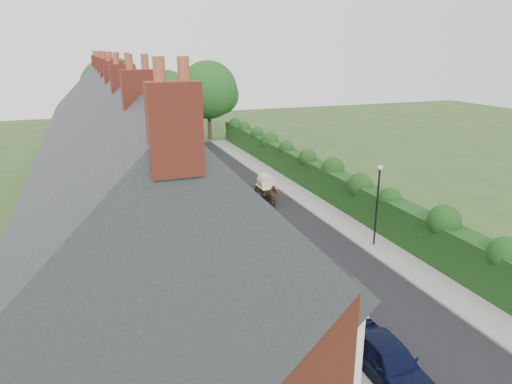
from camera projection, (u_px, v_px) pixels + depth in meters
The scene contains 24 objects.
ground at pixel (362, 286), 23.44m from camera, with size 140.00×140.00×0.00m, color #2D4C1E.
road at pixel (272, 216), 33.12m from camera, with size 6.00×58.00×0.02m, color black.
pavement_hedge_side at pixel (322, 209), 34.46m from camera, with size 2.20×58.00×0.12m, color #999591.
pavement_house_side at pixel (221, 222), 31.83m from camera, with size 1.70×58.00×0.12m, color #999591.
kerb_hedge_side at pixel (310, 211), 34.11m from camera, with size 0.18×58.00×0.13m, color gray.
kerb_house_side at pixel (232, 221), 32.09m from camera, with size 0.18×58.00×0.13m, color gray.
hedge at pixel (344, 187), 34.59m from camera, with size 2.10×58.00×2.85m.
terrace_row at pixel (120, 173), 27.44m from camera, with size 9.05×40.50×11.50m.
garden_wall_row at pixel (211, 224), 30.48m from camera, with size 0.35×40.35×1.10m.
lamppost at pixel (378, 195), 27.16m from camera, with size 0.32×0.32×5.16m.
tree_far_left at pixel (168, 99), 56.73m from camera, with size 7.14×6.80×9.29m.
tree_far_right at pixel (211, 91), 60.34m from camera, with size 7.98×7.60×10.31m.
tree_far_back at pixel (117, 91), 57.18m from camera, with size 8.40×8.00×10.82m.
car_navy at pixel (388, 360), 16.69m from camera, with size 1.77×4.41×1.50m, color black.
car_silver_a at pixel (345, 316), 19.59m from camera, with size 1.37×3.93×1.30m, color #98989C.
car_silver_b at pixel (297, 268), 23.60m from camera, with size 2.60×5.63×1.56m, color #B2B4B9.
car_white at pixel (260, 232), 28.50m from camera, with size 2.03×4.99×1.45m, color white.
car_green at pixel (240, 200), 34.65m from camera, with size 1.51×3.76×1.28m, color black.
car_red at pixel (212, 181), 39.64m from camera, with size 1.51×4.33×1.43m, color maroon.
car_beige at pixel (198, 168), 43.67m from camera, with size 2.38×5.15×1.43m, color tan.
car_grey at pixel (181, 150), 51.87m from camera, with size 1.89×4.66×1.35m, color #505257.
car_black at pixel (185, 145), 53.92m from camera, with size 1.85×4.59×1.56m, color black.
horse at pixel (274, 196), 35.41m from camera, with size 0.75×1.64×1.39m, color #512F1D.
horse_cart at pixel (266, 185), 36.86m from camera, with size 1.27×2.81×2.03m.
Camera 1 is at (-12.38, -17.74, 11.60)m, focal length 32.00 mm.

